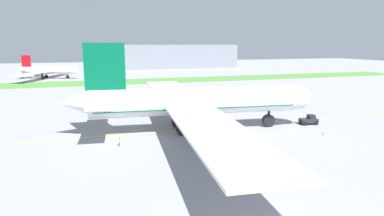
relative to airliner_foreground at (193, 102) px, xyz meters
name	(u,v)px	position (x,y,z in m)	size (l,w,h in m)	color
ground_plane	(206,132)	(2.23, -2.11, -6.42)	(600.00, 600.00, 0.00)	gray
apron_taxi_line	(200,128)	(2.23, 1.30, -6.41)	(280.00, 0.36, 0.01)	yellow
grass_median_strip	(135,81)	(2.23, 100.93, -6.37)	(320.00, 24.00, 0.10)	#4C8438
airliner_foreground	(193,102)	(0.00, 0.00, 0.00)	(54.99, 86.95, 18.91)	white
pushback_tug	(309,120)	(27.91, -2.82, -5.38)	(5.95, 2.85, 2.27)	#26262B
ground_crew_wingwalker_port	(202,121)	(3.89, 4.67, -5.47)	(0.43, 0.47, 1.56)	black
ground_crew_marshaller_front	(119,141)	(-16.42, -6.44, -5.47)	(0.24, 0.55, 1.56)	black
traffic_cone_near_nose	(323,134)	(24.76, -11.68, -6.14)	(0.36, 0.36, 0.58)	#F2590C
traffic_cone_port_wing	(323,132)	(25.66, -10.70, -6.14)	(0.36, 0.36, 0.58)	#F2590C
service_truck_baggage_loader	(290,88)	(55.17, 44.96, -5.03)	(4.71, 3.11, 2.48)	white
service_truck_fuel_bowser	(286,93)	(45.88, 34.12, -4.87)	(6.53, 3.46, 2.80)	#B21E19
service_truck_catering_van	(247,98)	(27.83, 29.04, -5.03)	(4.81, 3.28, 2.49)	white
parked_airliner_far_centre	(47,71)	(-41.22, 130.03, -2.14)	(33.40, 53.26, 12.62)	white
terminal_building	(166,57)	(38.38, 185.43, 2.58)	(111.46, 20.00, 18.00)	gray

